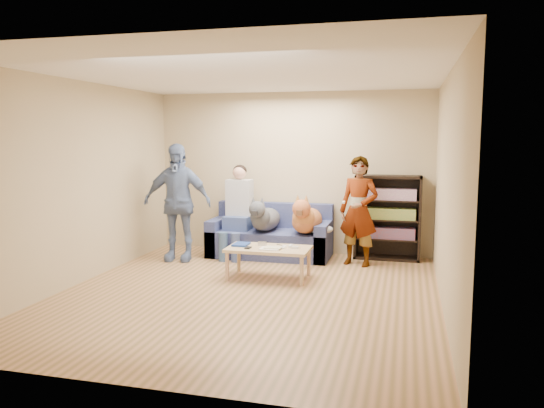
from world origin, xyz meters
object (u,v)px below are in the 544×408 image
(sofa, at_px, (271,238))
(dog_tan, at_px, (306,219))
(dog_gray, at_px, (264,218))
(coffee_table, at_px, (269,251))
(person_standing_left, at_px, (177,202))
(person_seated, at_px, (238,208))
(person_standing_right, at_px, (359,211))
(camera_silver, at_px, (262,243))
(bookshelf, at_px, (387,216))
(notebook_blue, at_px, (241,244))

(sofa, relative_size, dog_tan, 1.61)
(dog_gray, height_order, coffee_table, dog_gray)
(person_standing_left, bearing_deg, person_seated, 26.38)
(person_standing_right, xyz_separation_m, camera_silver, (-1.21, -0.93, -0.36))
(person_seated, bearing_deg, person_standing_right, -4.52)
(person_seated, height_order, coffee_table, person_seated)
(camera_silver, xyz_separation_m, coffee_table, (0.12, -0.12, -0.07))
(camera_silver, xyz_separation_m, dog_tan, (0.42, 0.99, 0.21))
(dog_gray, xyz_separation_m, dog_tan, (0.67, -0.03, 0.02))
(sofa, height_order, bookshelf, bookshelf)
(person_standing_right, relative_size, coffee_table, 1.46)
(sofa, distance_m, bookshelf, 1.86)
(camera_silver, relative_size, sofa, 0.06)
(notebook_blue, bearing_deg, dog_tan, 56.62)
(notebook_blue, bearing_deg, camera_silver, 14.04)
(camera_silver, distance_m, sofa, 1.23)
(person_standing_left, bearing_deg, notebook_blue, -33.59)
(coffee_table, bearing_deg, notebook_blue, 172.87)
(person_standing_left, height_order, notebook_blue, person_standing_left)
(person_standing_right, bearing_deg, dog_gray, -166.38)
(person_standing_left, xyz_separation_m, camera_silver, (1.50, -0.57, -0.45))
(person_standing_right, distance_m, notebook_blue, 1.83)
(person_standing_left, distance_m, camera_silver, 1.67)
(person_standing_left, xyz_separation_m, coffee_table, (1.62, -0.69, -0.52))
(sofa, xyz_separation_m, dog_gray, (-0.06, -0.19, 0.35))
(person_standing_right, height_order, person_standing_left, person_standing_left)
(person_standing_right, bearing_deg, person_standing_left, -155.43)
(notebook_blue, distance_m, dog_gray, 1.11)
(notebook_blue, height_order, person_seated, person_seated)
(dog_gray, bearing_deg, person_seated, 172.17)
(camera_silver, bearing_deg, notebook_blue, -165.96)
(camera_silver, bearing_deg, dog_tan, 67.11)
(coffee_table, height_order, bookshelf, bookshelf)
(dog_tan, distance_m, bookshelf, 1.27)
(dog_gray, distance_m, bookshelf, 1.90)
(sofa, xyz_separation_m, person_seated, (-0.51, -0.13, 0.49))
(bookshelf, bearing_deg, person_standing_right, -127.78)
(person_seated, xyz_separation_m, dog_gray, (0.45, -0.06, -0.14))
(person_standing_left, bearing_deg, dog_tan, 6.29)
(person_standing_right, xyz_separation_m, sofa, (-1.40, 0.28, -0.52))
(dog_tan, bearing_deg, person_standing_left, -167.79)
(person_seated, bearing_deg, bookshelf, 8.87)
(bookshelf, bearing_deg, sofa, -172.60)
(notebook_blue, bearing_deg, person_standing_right, 33.82)
(coffee_table, xyz_separation_m, bookshelf, (1.49, 1.56, 0.31))
(person_standing_left, relative_size, notebook_blue, 6.88)
(sofa, relative_size, dog_gray, 1.52)
(camera_silver, relative_size, dog_gray, 0.09)
(person_standing_left, distance_m, sofa, 1.58)
(dog_gray, height_order, bookshelf, bookshelf)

